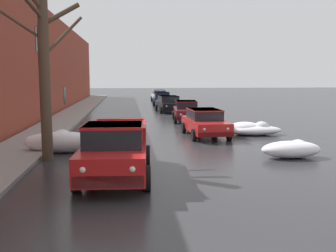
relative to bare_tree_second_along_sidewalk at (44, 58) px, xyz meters
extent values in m
cube|color=gray|center=(-1.50, 7.88, -3.70)|extent=(2.46, 80.00, 0.14)
cube|color=brown|center=(-3.23, 7.88, 0.32)|extent=(0.60, 80.00, 8.18)
cube|color=black|center=(-2.94, 22.91, -2.49)|extent=(0.08, 1.10, 1.60)
cube|color=black|center=(-2.94, 12.41, 1.77)|extent=(0.08, 1.10, 1.60)
ellipsoid|color=white|center=(9.73, 5.27, -3.51)|extent=(2.96, 1.24, 0.51)
ellipsoid|color=white|center=(10.14, 5.32, -3.41)|extent=(0.87, 0.72, 0.72)
ellipsoid|color=white|center=(10.30, 5.44, -3.57)|extent=(0.48, 0.40, 0.40)
ellipsoid|color=white|center=(0.28, 1.42, -3.33)|extent=(2.96, 1.01, 0.87)
ellipsoid|color=white|center=(0.25, 1.47, -3.43)|extent=(0.82, 0.68, 0.68)
ellipsoid|color=white|center=(9.25, -0.55, -3.44)|extent=(2.33, 1.12, 0.65)
ellipsoid|color=white|center=(9.58, -0.43, -3.42)|extent=(0.82, 0.69, 0.69)
ellipsoid|color=white|center=(-0.14, 3.13, -3.47)|extent=(2.95, 1.02, 0.60)
ellipsoid|color=white|center=(0.03, 3.11, -3.40)|extent=(0.88, 0.73, 0.73)
ellipsoid|color=white|center=(0.29, 2.98, -3.48)|extent=(0.69, 0.58, 0.58)
ellipsoid|color=white|center=(9.27, 5.51, -3.42)|extent=(1.80, 1.23, 0.69)
ellipsoid|color=white|center=(9.12, 5.74, -3.46)|extent=(0.75, 0.62, 0.62)
ellipsoid|color=white|center=(9.55, 5.26, -3.54)|extent=(0.55, 0.46, 0.46)
cylinder|color=#4C3D2D|center=(0.00, 0.02, -0.28)|extent=(0.40, 0.40, 6.98)
cylinder|color=#4C3D2D|center=(0.62, 0.59, 0.86)|extent=(1.37, 1.28, 1.63)
cylinder|color=#4C3D2D|center=(0.63, 0.20, 1.60)|extent=(1.39, 0.55, 0.93)
cylinder|color=#4C3D2D|center=(-0.97, 0.06, 1.33)|extent=(2.01, 0.19, 1.40)
cylinder|color=#4C3D2D|center=(-0.16, -0.67, 1.70)|extent=(0.47, 1.47, 0.67)
cube|color=red|center=(2.63, -2.78, -3.03)|extent=(2.11, 5.21, 0.76)
cube|color=black|center=(2.60, -3.49, -2.33)|extent=(1.71, 1.72, 0.64)
cube|color=red|center=(2.60, -3.49, -2.05)|extent=(1.75, 1.77, 0.08)
cube|color=red|center=(3.56, -1.80, -2.43)|extent=(0.22, 2.46, 0.44)
cube|color=red|center=(1.81, -1.71, -2.43)|extent=(0.22, 2.46, 0.44)
cube|color=red|center=(2.76, -0.27, -2.43)|extent=(1.76, 0.19, 0.44)
cube|color=#B7B7BC|center=(2.51, -5.28, -3.23)|extent=(1.77, 0.21, 0.32)
sphere|color=white|center=(3.11, -5.35, -2.91)|extent=(0.16, 0.16, 0.16)
sphere|color=white|center=(1.90, -5.29, -2.91)|extent=(0.16, 0.16, 0.16)
cylinder|color=black|center=(3.50, -4.36, -3.41)|extent=(0.26, 0.73, 0.72)
cylinder|color=black|center=(1.61, -4.27, -3.41)|extent=(0.26, 0.73, 0.72)
cylinder|color=black|center=(3.66, -1.29, -3.41)|extent=(0.26, 0.73, 0.72)
cylinder|color=black|center=(1.76, -1.20, -3.41)|extent=(0.26, 0.73, 0.72)
cube|color=red|center=(7.01, 5.09, -3.17)|extent=(1.89, 4.46, 0.60)
cube|color=black|center=(7.01, 5.31, -2.61)|extent=(1.57, 2.34, 0.52)
cube|color=red|center=(7.01, 5.31, -2.38)|extent=(1.61, 2.39, 0.06)
cube|color=#520B0B|center=(7.09, 2.94, -3.35)|extent=(1.70, 0.18, 0.22)
cube|color=#520B0B|center=(6.93, 7.23, -3.35)|extent=(1.70, 0.18, 0.22)
cylinder|color=black|center=(7.95, 3.76, -3.47)|extent=(0.20, 0.61, 0.60)
cylinder|color=black|center=(6.18, 3.69, -3.47)|extent=(0.20, 0.61, 0.60)
cylinder|color=black|center=(7.85, 6.48, -3.47)|extent=(0.20, 0.61, 0.60)
cylinder|color=black|center=(6.08, 6.42, -3.47)|extent=(0.20, 0.61, 0.60)
sphere|color=silver|center=(7.66, 2.93, -3.09)|extent=(0.14, 0.14, 0.14)
sphere|color=silver|center=(6.53, 2.89, -3.09)|extent=(0.14, 0.14, 0.14)
cube|color=maroon|center=(7.07, 12.04, -3.17)|extent=(1.91, 4.37, 0.60)
cube|color=black|center=(7.08, 12.25, -2.61)|extent=(1.54, 2.31, 0.52)
cube|color=maroon|center=(7.08, 12.25, -2.38)|extent=(1.57, 2.36, 0.06)
cube|color=black|center=(6.91, 9.96, -3.35)|extent=(1.58, 0.24, 0.22)
cube|color=black|center=(7.22, 14.11, -3.35)|extent=(1.58, 0.24, 0.22)
cylinder|color=black|center=(7.79, 10.66, -3.47)|extent=(0.22, 0.61, 0.60)
cylinder|color=black|center=(6.15, 10.78, -3.47)|extent=(0.22, 0.61, 0.60)
cylinder|color=black|center=(7.98, 13.29, -3.47)|extent=(0.22, 0.61, 0.60)
cylinder|color=black|center=(6.35, 13.41, -3.47)|extent=(0.22, 0.61, 0.60)
sphere|color=silver|center=(7.43, 9.89, -3.09)|extent=(0.14, 0.14, 0.14)
sphere|color=silver|center=(6.39, 9.97, -3.09)|extent=(0.14, 0.14, 0.14)
cube|color=black|center=(6.59, 19.20, -3.17)|extent=(2.11, 4.40, 0.60)
cube|color=black|center=(6.58, 19.42, -2.61)|extent=(1.70, 2.33, 0.52)
cube|color=black|center=(6.58, 19.42, -2.38)|extent=(1.74, 2.38, 0.06)
cube|color=black|center=(6.75, 17.12, -3.35)|extent=(1.75, 0.25, 0.22)
cube|color=black|center=(6.43, 21.28, -3.35)|extent=(1.75, 0.25, 0.22)
cylinder|color=black|center=(7.60, 17.95, -3.47)|extent=(0.23, 0.61, 0.60)
cylinder|color=black|center=(5.78, 17.81, -3.47)|extent=(0.23, 0.61, 0.60)
cylinder|color=black|center=(7.40, 20.59, -3.47)|extent=(0.23, 0.61, 0.60)
cylinder|color=black|center=(5.58, 20.45, -3.47)|extent=(0.23, 0.61, 0.60)
sphere|color=silver|center=(7.33, 17.14, -3.09)|extent=(0.14, 0.14, 0.14)
sphere|color=silver|center=(6.18, 17.05, -3.09)|extent=(0.14, 0.14, 0.14)
cube|color=navy|center=(6.67, 26.78, -3.17)|extent=(1.92, 3.92, 0.60)
cube|color=black|center=(6.68, 26.97, -2.61)|extent=(1.59, 2.07, 0.52)
cube|color=navy|center=(6.68, 26.97, -2.38)|extent=(1.63, 2.11, 0.06)
cube|color=black|center=(6.59, 24.91, -3.35)|extent=(1.72, 0.19, 0.22)
cube|color=black|center=(6.75, 28.66, -3.35)|extent=(1.72, 0.19, 0.22)
cylinder|color=black|center=(7.51, 25.55, -3.47)|extent=(0.21, 0.61, 0.60)
cylinder|color=black|center=(5.72, 25.63, -3.47)|extent=(0.21, 0.61, 0.60)
cylinder|color=black|center=(7.62, 27.94, -3.47)|extent=(0.21, 0.61, 0.60)
cylinder|color=black|center=(5.82, 28.01, -3.47)|extent=(0.21, 0.61, 0.60)
sphere|color=silver|center=(7.16, 24.85, -3.09)|extent=(0.14, 0.14, 0.14)
sphere|color=silver|center=(6.02, 24.90, -3.09)|extent=(0.14, 0.14, 0.14)
cube|color=silver|center=(6.90, 33.41, -3.17)|extent=(1.75, 4.32, 0.60)
cube|color=black|center=(6.90, 33.62, -2.61)|extent=(1.48, 2.26, 0.52)
cube|color=silver|center=(6.90, 33.62, -2.38)|extent=(1.51, 2.30, 0.06)
cube|color=slate|center=(6.94, 31.31, -3.35)|extent=(1.65, 0.15, 0.22)
cube|color=slate|center=(6.87, 35.51, -3.35)|extent=(1.65, 0.15, 0.22)
cylinder|color=black|center=(7.79, 32.09, -3.47)|extent=(0.19, 0.60, 0.60)
cylinder|color=black|center=(6.07, 32.06, -3.47)|extent=(0.19, 0.60, 0.60)
cylinder|color=black|center=(7.74, 34.76, -3.47)|extent=(0.19, 0.60, 0.60)
cylinder|color=black|center=(6.02, 34.73, -3.47)|extent=(0.19, 0.60, 0.60)
sphere|color=silver|center=(7.49, 31.29, -3.09)|extent=(0.14, 0.14, 0.14)
sphere|color=silver|center=(6.40, 31.27, -3.09)|extent=(0.14, 0.14, 0.14)
camera|label=1|loc=(3.02, -14.69, -0.65)|focal=41.56mm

